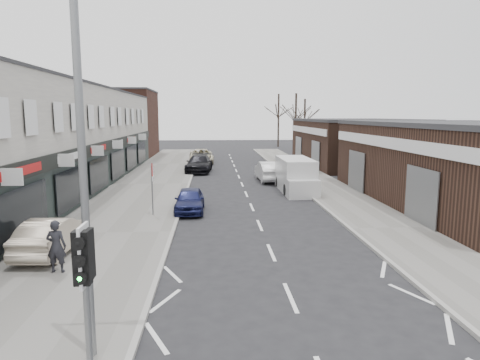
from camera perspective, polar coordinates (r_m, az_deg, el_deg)
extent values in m
plane|color=black|center=(10.82, 8.75, -19.52)|extent=(160.00, 160.00, 0.00)
cube|color=slate|center=(32.04, -11.85, -0.59)|extent=(5.50, 64.00, 0.12)
cube|color=slate|center=(32.67, 10.39, -0.37)|extent=(3.50, 64.00, 0.12)
cube|color=beige|center=(31.00, -25.22, 4.97)|extent=(8.00, 41.00, 7.10)
cube|color=#43251D|center=(55.49, -15.57, 7.19)|extent=(8.00, 10.00, 8.00)
cube|color=#352118|center=(27.67, 28.36, 1.70)|extent=(10.00, 18.00, 4.50)
cube|color=#352118|center=(45.80, 15.07, 4.78)|extent=(10.00, 16.00, 4.50)
cylinder|color=slate|center=(8.39, -19.69, -16.28)|extent=(0.12, 0.12, 3.00)
cube|color=silver|center=(8.02, -20.07, -9.44)|extent=(0.05, 0.55, 1.10)
cube|color=black|center=(7.91, -20.32, -9.71)|extent=(0.28, 0.22, 0.95)
sphere|color=#0CE533|center=(7.90, -20.45, -12.04)|extent=(0.18, 0.18, 0.18)
cube|color=black|center=(8.13, -19.83, -9.19)|extent=(0.26, 0.20, 0.90)
cylinder|color=slate|center=(8.93, -20.25, 1.89)|extent=(0.16, 0.16, 8.00)
cylinder|color=slate|center=(21.84, -11.63, -1.35)|extent=(0.07, 0.07, 2.50)
cube|color=white|center=(21.74, -11.54, 0.21)|extent=(0.04, 0.45, 0.25)
cube|color=silver|center=(29.20, 7.35, 0.73)|extent=(2.05, 4.88, 2.22)
cube|color=silver|center=(26.52, 8.49, -1.26)|extent=(1.97, 0.86, 1.17)
cylinder|color=black|center=(27.50, 6.14, -1.30)|extent=(0.23, 0.74, 0.74)
cylinder|color=black|center=(27.86, 9.81, -1.25)|extent=(0.23, 0.74, 0.74)
cylinder|color=black|center=(30.81, 5.07, -0.21)|extent=(0.23, 0.74, 0.74)
cylinder|color=black|center=(31.13, 8.36, -0.18)|extent=(0.23, 0.74, 0.74)
imported|color=#BEAE98|center=(17.04, -23.75, -6.75)|extent=(1.61, 4.08, 1.32)
imported|color=black|center=(14.90, -23.30, -8.12)|extent=(0.65, 0.45, 1.71)
imported|color=#151A44|center=(22.83, -6.72, -2.67)|extent=(1.51, 3.75, 1.28)
imported|color=black|center=(38.76, -5.47, 2.18)|extent=(2.54, 5.43, 1.53)
imported|color=beige|center=(46.04, -5.19, 3.18)|extent=(2.73, 5.49, 1.50)
imported|color=silver|center=(33.45, 3.86, 1.19)|extent=(1.83, 4.74, 1.54)
imported|color=black|center=(35.41, 5.57, 1.45)|extent=(1.87, 4.14, 1.38)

